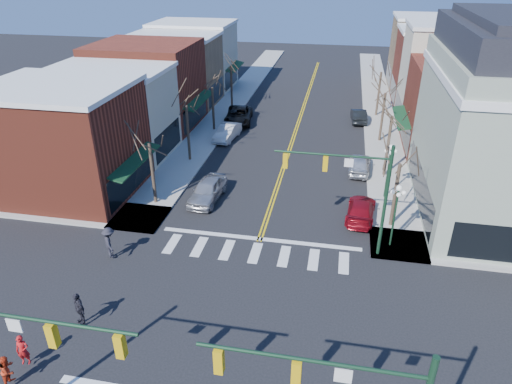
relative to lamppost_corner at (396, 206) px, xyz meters
The scene contains 34 objects.
ground 12.18m from the lamppost_corner, 133.97° to the right, with size 160.00×160.00×0.00m, color black.
sidewalk_left 20.69m from the lamppost_corner, 145.84° to the left, with size 3.50×70.00×0.15m, color #9E9B93.
sidewalk_right 11.87m from the lamppost_corner, 87.26° to the left, with size 3.50×70.00×0.15m, color #9E9B93.
bldg_left_brick_a 23.94m from the lamppost_corner, behind, with size 10.00×8.50×8.00m, color maroon.
bldg_left_stucco_a 26.14m from the lamppost_corner, 155.10° to the left, with size 10.00×7.00×7.50m, color beige.
bldg_left_brick_b 30.40m from the lamppost_corner, 141.28° to the left, with size 10.00×9.00×8.50m, color maroon.
bldg_left_tan 36.13m from the lamppost_corner, 131.01° to the left, with size 10.00×7.50×7.80m, color #A28159.
bldg_left_stucco_b 42.28m from the lamppost_corner, 124.10° to the left, with size 10.00×8.00×8.20m, color beige.
bldg_right_brick_a 18.76m from the lamppost_corner, 67.06° to the left, with size 10.00×8.50×8.00m, color maroon.
bldg_right_stucco 26.12m from the lamppost_corner, 73.72° to the left, with size 10.00×7.00×10.00m, color beige.
bldg_right_brick_b 33.33m from the lamppost_corner, 77.34° to the left, with size 10.00×8.00×8.50m, color maroon.
bldg_right_tan 41.18m from the lamppost_corner, 79.78° to the left, with size 10.00×8.00×9.00m, color #A28159.
traffic_mast_near_left 21.09m from the lamppost_corner, 130.84° to the right, with size 6.60×0.28×7.20m.
traffic_mast_far_right 3.36m from the lamppost_corner, 157.49° to the right, with size 6.60×0.28×7.20m.
lamppost_corner is the anchor object (origin of this frame).
lamppost_midblock 6.50m from the lamppost_corner, 90.00° to the left, with size 0.36×0.36×4.33m.
tree_left_a 16.80m from the lamppost_corner, behind, with size 0.24×0.24×4.76m, color #382B21.
tree_left_b 19.65m from the lamppost_corner, 147.69° to the left, with size 0.24×0.24×5.04m, color #382B21.
tree_left_c 24.87m from the lamppost_corner, 131.90° to the left, with size 0.24×0.24×4.55m, color #382B21.
tree_left_d 31.27m from the lamppost_corner, 122.06° to the left, with size 0.24×0.24×4.90m, color #382B21.
tree_right_a 2.59m from the lamppost_corner, 85.43° to the left, with size 0.24×0.24×4.62m, color #382B21.
tree_right_b 10.51m from the lamppost_corner, 88.91° to the left, with size 0.24×0.24×5.18m, color #382B21.
tree_right_c 18.51m from the lamppost_corner, 89.38° to the left, with size 0.24×0.24×4.83m, color #382B21.
tree_right_d 26.51m from the lamppost_corner, 89.57° to the left, with size 0.24×0.24×4.97m, color #382B21.
car_left_near 13.71m from the lamppost_corner, 163.75° to the left, with size 1.91×4.76×1.62m, color #B2B2B7.
car_left_mid 21.99m from the lamppost_corner, 131.87° to the left, with size 1.54×4.42×1.46m, color silver.
car_left_far 25.95m from the lamppost_corner, 124.38° to the left, with size 2.70×5.85×1.63m, color black.
car_right_near 4.37m from the lamppost_corner, 119.01° to the left, with size 1.85×4.56×1.32m, color maroon.
car_right_mid 11.34m from the lamppost_corner, 99.32° to the left, with size 1.74×4.32×1.47m, color silver.
car_right_far 24.32m from the lamppost_corner, 94.26° to the left, with size 1.48×4.24×1.40m, color black.
pedestrian_red_a 21.02m from the lamppost_corner, 142.58° to the right, with size 0.57×0.37×1.56m, color red.
pedestrian_red_b 21.65m from the lamppost_corner, 140.21° to the right, with size 0.74×0.58×1.52m, color red.
pedestrian_dark_a 18.50m from the lamppost_corner, 147.37° to the right, with size 1.06×0.44×1.81m, color black.
pedestrian_dark_b 17.32m from the lamppost_corner, 165.05° to the right, with size 1.28×0.73×1.98m, color black.
Camera 1 is at (4.41, -16.54, 16.43)m, focal length 32.00 mm.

